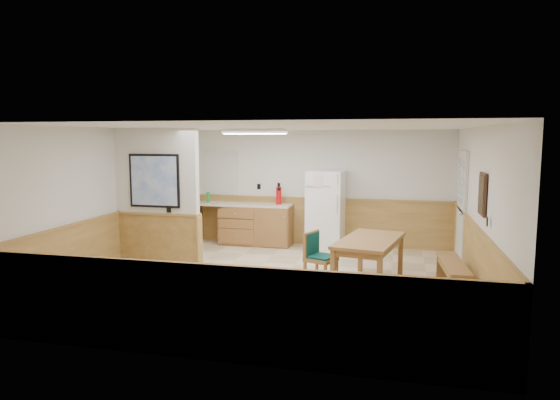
% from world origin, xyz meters
% --- Properties ---
extents(ground, '(6.00, 6.00, 0.00)m').
position_xyz_m(ground, '(0.00, 0.00, 0.00)').
color(ground, beige).
rests_on(ground, ground).
extents(ceiling, '(6.00, 6.00, 0.02)m').
position_xyz_m(ceiling, '(0.00, 0.00, 2.50)').
color(ceiling, white).
rests_on(ceiling, back_wall).
extents(back_wall, '(6.00, 0.02, 2.50)m').
position_xyz_m(back_wall, '(0.00, 3.00, 1.25)').
color(back_wall, silver).
rests_on(back_wall, ground).
extents(right_wall, '(0.02, 6.00, 2.50)m').
position_xyz_m(right_wall, '(3.00, 0.00, 1.25)').
color(right_wall, silver).
rests_on(right_wall, ground).
extents(left_wall, '(0.02, 6.00, 2.50)m').
position_xyz_m(left_wall, '(-3.00, 0.00, 1.25)').
color(left_wall, silver).
rests_on(left_wall, ground).
extents(wainscot_back, '(6.00, 0.04, 1.00)m').
position_xyz_m(wainscot_back, '(0.00, 2.98, 0.50)').
color(wainscot_back, tan).
rests_on(wainscot_back, ground).
extents(wainscot_right, '(0.04, 6.00, 1.00)m').
position_xyz_m(wainscot_right, '(2.98, 0.00, 0.50)').
color(wainscot_right, tan).
rests_on(wainscot_right, ground).
extents(wainscot_left, '(0.04, 6.00, 1.00)m').
position_xyz_m(wainscot_left, '(-2.98, 0.00, 0.50)').
color(wainscot_left, tan).
rests_on(wainscot_left, ground).
extents(partition_wall, '(1.50, 0.20, 2.50)m').
position_xyz_m(partition_wall, '(-2.25, 0.19, 1.23)').
color(partition_wall, silver).
rests_on(partition_wall, ground).
extents(kitchen_counter, '(2.20, 0.61, 1.00)m').
position_xyz_m(kitchen_counter, '(-1.21, 2.68, 0.46)').
color(kitchen_counter, brown).
rests_on(kitchen_counter, ground).
extents(exterior_door, '(0.07, 1.02, 2.15)m').
position_xyz_m(exterior_door, '(2.96, 1.90, 1.05)').
color(exterior_door, silver).
rests_on(exterior_door, ground).
extents(kitchen_window, '(0.80, 0.04, 1.00)m').
position_xyz_m(kitchen_window, '(-2.10, 2.98, 1.55)').
color(kitchen_window, silver).
rests_on(kitchen_window, back_wall).
extents(wall_painting, '(0.04, 0.50, 0.60)m').
position_xyz_m(wall_painting, '(2.97, -0.30, 1.55)').
color(wall_painting, '#372116').
rests_on(wall_painting, right_wall).
extents(fluorescent_fixture, '(1.20, 0.30, 0.09)m').
position_xyz_m(fluorescent_fixture, '(-0.80, 1.30, 2.45)').
color(fluorescent_fixture, silver).
rests_on(fluorescent_fixture, ceiling).
extents(refrigerator, '(0.77, 0.75, 1.65)m').
position_xyz_m(refrigerator, '(0.36, 2.63, 0.83)').
color(refrigerator, white).
rests_on(refrigerator, ground).
extents(dining_table, '(1.12, 1.76, 0.75)m').
position_xyz_m(dining_table, '(1.40, 0.16, 0.65)').
color(dining_table, '#915A35').
rests_on(dining_table, ground).
extents(dining_bench, '(0.41, 1.46, 0.45)m').
position_xyz_m(dining_bench, '(2.67, 0.11, 0.34)').
color(dining_bench, '#915A35').
rests_on(dining_bench, ground).
extents(dining_chair, '(0.70, 0.59, 0.85)m').
position_xyz_m(dining_chair, '(0.58, 0.01, 0.50)').
color(dining_chair, '#915A35').
rests_on(dining_chair, ground).
extents(fire_extinguisher, '(0.14, 0.14, 0.47)m').
position_xyz_m(fire_extinguisher, '(-0.68, 2.72, 1.11)').
color(fire_extinguisher, red).
rests_on(fire_extinguisher, kitchen_counter).
extents(soap_bottle, '(0.08, 0.08, 0.24)m').
position_xyz_m(soap_bottle, '(-2.29, 2.68, 1.02)').
color(soap_bottle, green).
rests_on(soap_bottle, kitchen_counter).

